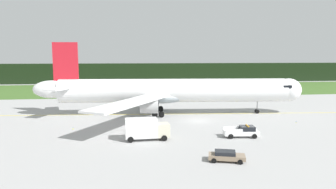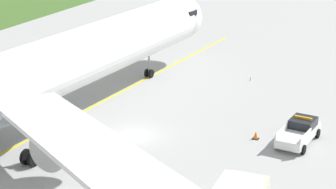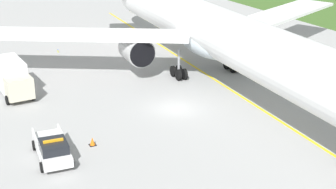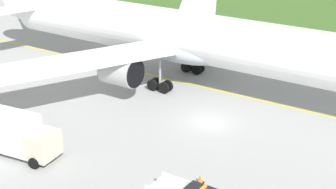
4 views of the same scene
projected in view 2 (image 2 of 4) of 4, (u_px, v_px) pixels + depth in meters
The scene contains 6 objects.
ground at pixel (135, 136), 50.34m from camera, with size 320.00×320.00×0.00m, color #A2A2A1.
taxiway_centerline_main at pixel (34, 137), 50.03m from camera, with size 79.03×0.30×0.01m, color yellow.
airliner at pixel (23, 81), 47.75m from camera, with size 59.02×47.15×15.68m.
ops_pickup_truck at pixel (299, 132), 48.80m from camera, with size 5.64×2.76×1.94m.
apron_cone at pixel (256, 135), 49.60m from camera, with size 0.53×0.53×0.67m.
taxiway_edge_light_east at pixel (250, 79), 64.33m from camera, with size 0.12×0.12×0.36m.
Camera 2 is at (-40.99, -21.88, 19.87)m, focal length 64.55 mm.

